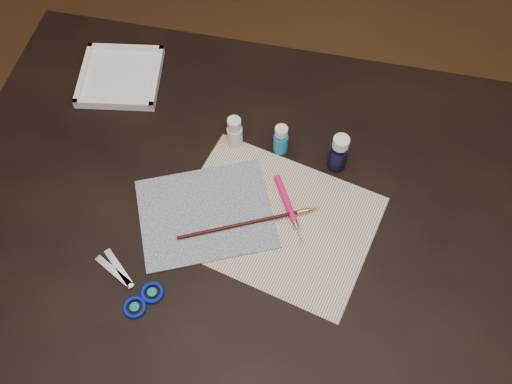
% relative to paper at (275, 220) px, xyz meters
% --- Properties ---
extents(ground, '(3.50, 3.50, 0.02)m').
position_rel_paper_xyz_m(ground, '(-0.05, 0.03, -0.76)').
color(ground, '#422614').
rests_on(ground, ground).
extents(table, '(1.30, 0.90, 0.75)m').
position_rel_paper_xyz_m(table, '(-0.05, 0.03, -0.38)').
color(table, black).
rests_on(table, ground).
extents(paper, '(0.45, 0.38, 0.00)m').
position_rel_paper_xyz_m(paper, '(0.00, 0.00, 0.00)').
color(paper, white).
rests_on(paper, table).
extents(canvas, '(0.33, 0.30, 0.00)m').
position_rel_paper_xyz_m(canvas, '(-0.14, -0.02, 0.00)').
color(canvas, '#111F3C').
rests_on(canvas, paper).
extents(paint_bottle_white, '(0.04, 0.04, 0.08)m').
position_rel_paper_xyz_m(paint_bottle_white, '(-0.12, 0.17, 0.04)').
color(paint_bottle_white, white).
rests_on(paint_bottle_white, table).
extents(paint_bottle_cyan, '(0.03, 0.03, 0.08)m').
position_rel_paper_xyz_m(paint_bottle_cyan, '(-0.02, 0.18, 0.04)').
color(paint_bottle_cyan, '#1588BA').
rests_on(paint_bottle_cyan, table).
extents(paint_bottle_navy, '(0.04, 0.04, 0.10)m').
position_rel_paper_xyz_m(paint_bottle_navy, '(0.10, 0.16, 0.05)').
color(paint_bottle_navy, black).
rests_on(paint_bottle_navy, table).
extents(paintbrush, '(0.27, 0.14, 0.01)m').
position_rel_paper_xyz_m(paintbrush, '(-0.05, -0.02, 0.01)').
color(paintbrush, black).
rests_on(paintbrush, canvas).
extents(craft_knife, '(0.09, 0.15, 0.01)m').
position_rel_paper_xyz_m(craft_knife, '(0.02, 0.03, 0.01)').
color(craft_knife, '#FD0E69').
rests_on(craft_knife, paper).
extents(scissors, '(0.19, 0.16, 0.01)m').
position_rel_paper_xyz_m(scissors, '(-0.26, -0.19, 0.00)').
color(scissors, silver).
rests_on(scissors, table).
extents(palette_tray, '(0.21, 0.21, 0.02)m').
position_rel_paper_xyz_m(palette_tray, '(-0.43, 0.30, 0.01)').
color(palette_tray, white).
rests_on(palette_tray, table).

